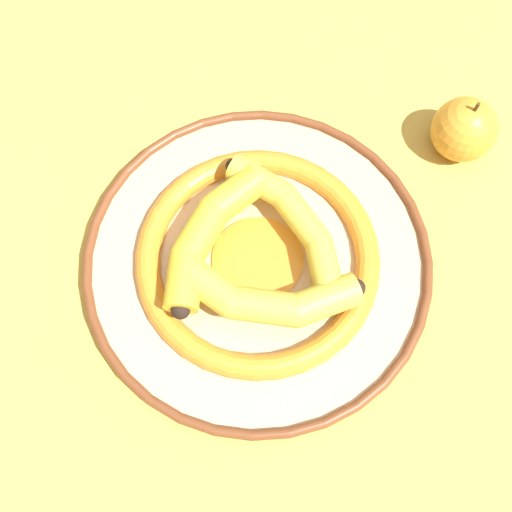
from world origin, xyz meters
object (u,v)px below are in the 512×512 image
object	(u,v)px
banana_a	(261,297)
apple	(464,129)
banana_c	(209,232)
banana_b	(296,224)
decorative_bowl	(256,263)

from	to	relation	value
banana_a	apple	size ratio (longest dim) A/B	2.33
banana_c	apple	size ratio (longest dim) A/B	2.26
banana_a	banana_b	distance (m)	0.09
banana_a	apple	distance (m)	0.31
decorative_bowl	banana_c	distance (m)	0.07
banana_a	banana_b	world-z (taller)	banana_a
decorative_bowl	banana_c	size ratio (longest dim) A/B	1.94
banana_c	apple	world-z (taller)	apple
banana_b	decorative_bowl	bearing A→B (deg)	92.40
banana_a	apple	bearing A→B (deg)	49.07
apple	banana_a	bearing A→B (deg)	155.54
decorative_bowl	banana_a	size ratio (longest dim) A/B	1.88
banana_b	banana_a	bearing A→B (deg)	121.87
banana_a	banana_b	size ratio (longest dim) A/B	1.12
banana_b	banana_c	bearing A→B (deg)	62.80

